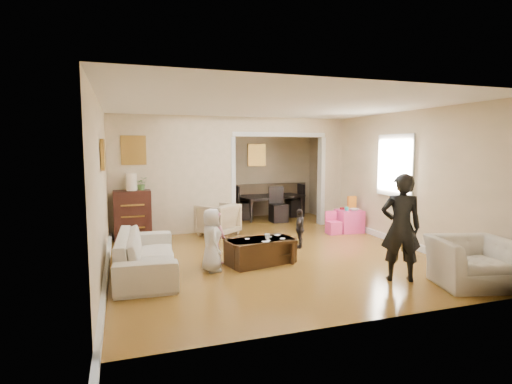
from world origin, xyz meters
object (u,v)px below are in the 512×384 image
object	(u,v)px
adult_person	(401,227)
child_kneel_b	(215,237)
sofa	(146,253)
coffee_cup	(267,237)
child_toddler	(300,228)
cyan_cup	(347,209)
coffee_table	(260,251)
armchair_back	(218,219)
armchair_front	(471,262)
play_table	(349,221)
child_kneel_a	(212,240)
table_lamp	(132,182)
dining_table	(270,207)
dresser	(133,215)

from	to	relation	value
adult_person	child_kneel_b	xyz separation A→B (m)	(-2.32, 1.73, -0.34)
child_kneel_b	sofa	bearing A→B (deg)	69.97
coffee_cup	child_toddler	bearing A→B (deg)	40.10
cyan_cup	child_kneel_b	bearing A→B (deg)	-157.25
coffee_table	cyan_cup	bearing A→B (deg)	32.80
armchair_back	coffee_cup	bearing A→B (deg)	58.72
armchair_front	play_table	world-z (taller)	armchair_front
cyan_cup	adult_person	distance (m)	3.30
armchair_back	adult_person	bearing A→B (deg)	77.59
coffee_cup	play_table	distance (m)	3.20
sofa	child_kneel_b	bearing A→B (deg)	-73.19
sofa	child_toddler	size ratio (longest dim) A/B	2.83
armchair_back	child_kneel_a	world-z (taller)	child_kneel_a
table_lamp	dining_table	bearing A→B (deg)	22.85
play_table	child_kneel_a	distance (m)	4.06
adult_person	coffee_table	bearing A→B (deg)	-17.20
table_lamp	adult_person	distance (m)	5.35
coffee_cup	cyan_cup	bearing A→B (deg)	34.59
armchair_front	dining_table	world-z (taller)	armchair_front
coffee_table	play_table	size ratio (longest dim) A/B	2.10
sofa	child_kneel_a	distance (m)	1.00
armchair_front	child_toddler	xyz separation A→B (m)	(-1.38, 2.67, 0.05)
dresser	child_kneel_b	world-z (taller)	dresser
play_table	dining_table	xyz separation A→B (m)	(-1.06, 2.31, 0.06)
armchair_front	dresser	size ratio (longest dim) A/B	0.98
sofa	armchair_back	world-z (taller)	armchair_back
armchair_back	adult_person	distance (m)	4.21
adult_person	child_toddler	world-z (taller)	adult_person
table_lamp	adult_person	size ratio (longest dim) A/B	0.23
armchair_back	child_kneel_b	world-z (taller)	child_kneel_b
coffee_cup	child_toddler	world-z (taller)	child_toddler
child_kneel_a	child_kneel_b	size ratio (longest dim) A/B	1.13
cyan_cup	table_lamp	bearing A→B (deg)	169.67
coffee_cup	child_toddler	distance (m)	1.24
table_lamp	coffee_cup	bearing A→B (deg)	-51.70
adult_person	child_toddler	size ratio (longest dim) A/B	2.06
coffee_table	adult_person	bearing A→B (deg)	-41.50
play_table	adult_person	distance (m)	3.41
table_lamp	coffee_cup	size ratio (longest dim) A/B	3.77
armchair_back	armchair_front	bearing A→B (deg)	83.61
dining_table	play_table	bearing A→B (deg)	-76.69
table_lamp	coffee_cup	distance (m)	3.37
coffee_cup	child_kneel_a	size ratio (longest dim) A/B	0.10
dining_table	cyan_cup	bearing A→B (deg)	-79.20
dresser	dining_table	bearing A→B (deg)	22.85
adult_person	child_toddler	xyz separation A→B (m)	(-0.57, 2.18, -0.40)
table_lamp	child_toddler	world-z (taller)	table_lamp
coffee_table	child_kneel_b	xyz separation A→B (m)	(-0.70, 0.30, 0.23)
play_table	child_toddler	size ratio (longest dim) A/B	0.69
coffee_table	adult_person	xyz separation A→B (m)	(1.62, -1.43, 0.57)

